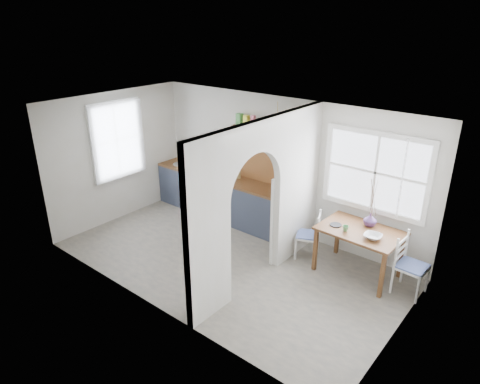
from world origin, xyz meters
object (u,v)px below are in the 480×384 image
Objects in this scene: chair_right at (412,266)px; vase at (370,220)px; dining_table at (358,252)px; chair_left at (308,235)px; kettle at (279,187)px.

vase is at bearing 77.43° from chair_right.
chair_right is (0.85, 0.01, 0.07)m from dining_table.
dining_table is 5.84× the size of vase.
chair_left reaches higher than dining_table.
kettle is (-1.74, 0.24, 0.62)m from dining_table.
dining_table is 1.35× the size of chair_right.
chair_right reaches higher than chair_left.
chair_right is at bearing 68.13° from chair_left.
chair_left is 1.10m from vase.
chair_left is at bearing 94.36° from chair_right.
chair_left is (-0.91, -0.05, 0.03)m from dining_table.
kettle is at bearing 174.31° from dining_table.
dining_table is at bearing -101.33° from vase.
kettle is (-0.83, 0.29, 0.59)m from chair_left.
chair_left is 1.06m from kettle.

